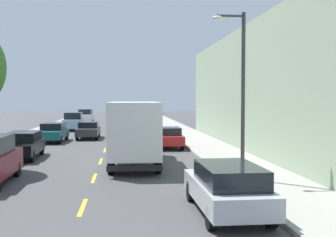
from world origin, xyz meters
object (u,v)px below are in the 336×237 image
Objects in this scene: street_lamp at (239,83)px; parked_suv_white at (86,116)px; delivery_box_truck at (134,129)px; parked_wagon_black at (23,144)px; parked_suv_sky at (74,121)px; parked_sedan_red at (168,137)px; moving_charcoal_sedan at (88,130)px; parked_wagon_silver at (227,187)px; parked_wagon_teal at (53,132)px; parked_hatchback_navy at (153,123)px.

street_lamp is 45.66m from parked_suv_white.
delivery_box_truck reaches higher than parked_wagon_black.
street_lamp is at bearing -71.29° from parked_suv_sky.
parked_sedan_red is 1.00× the size of moving_charcoal_sedan.
parked_wagon_silver is 23.94m from parked_wagon_teal.
parked_suv_white is at bearing 99.86° from parked_wagon_silver.
parked_suv_sky is 21.84m from parked_wagon_black.
parked_sedan_red is at bearing -51.10° from moving_charcoal_sedan.
parked_hatchback_navy is 12.16m from moving_charcoal_sedan.
parked_wagon_silver is 1.00× the size of parked_wagon_black.
parked_wagon_teal is 1.05× the size of moving_charcoal_sedan.
street_lamp is at bearing -50.64° from delivery_box_truck.
parked_suv_white is at bearing 89.75° from parked_wagon_teal.
parked_hatchback_navy is 8.59m from parked_suv_sky.
parked_suv_white reaches higher than moving_charcoal_sedan.
parked_wagon_teal is (-8.68, -13.08, 0.05)m from parked_hatchback_navy.
parked_wagon_teal is at bearing 150.05° from parked_sedan_red.
parked_suv_white is 36.28m from parked_wagon_black.
parked_wagon_black is at bearing -111.43° from parked_hatchback_navy.
street_lamp is 1.50× the size of parked_sedan_red.
parked_wagon_teal is (-8.66, 22.32, 0.00)m from parked_wagon_silver.
parked_sedan_red is 19.34m from parked_suv_sky.
parked_suv_white is 1.02× the size of parked_wagon_black.
delivery_box_truck reaches higher than parked_hatchback_navy.
parked_suv_sky reaches higher than parked_wagon_silver.
delivery_box_truck is 7.07m from parked_wagon_black.
parked_suv_sky is at bearing 108.71° from street_lamp.
parked_hatchback_navy is at bearing 68.57° from parked_wagon_black.
parked_suv_white reaches higher than parked_sedan_red.
parked_wagon_silver is at bearing -55.58° from parked_wagon_black.
street_lamp is at bearing -82.58° from parked_sedan_red.
parked_wagon_silver reaches higher than moving_charcoal_sedan.
parked_suv_sky is at bearing -89.95° from parked_suv_white.
parked_sedan_red is (-0.05, -18.05, -0.01)m from parked_hatchback_navy.
moving_charcoal_sedan is at bearing -120.40° from parked_hatchback_navy.
moving_charcoal_sedan is at bearing -84.31° from parked_suv_white.
parked_wagon_black is (-0.27, -36.28, -0.18)m from parked_suv_white.
street_lamp is 21.86m from moving_charcoal_sedan.
parked_wagon_black is (-8.84, -22.53, 0.05)m from parked_hatchback_navy.
delivery_box_truck is 13.98m from parked_wagon_teal.
street_lamp is at bearing -68.99° from moving_charcoal_sedan.
parked_suv_sky is at bearing 103.54° from delivery_box_truck.
delivery_box_truck is 39.81m from parked_suv_white.
street_lamp is 1.39× the size of parked_suv_sky.
parked_suv_sky reaches higher than parked_sedan_red.
parked_wagon_silver is at bearing -68.80° from parked_wagon_teal.
delivery_box_truck is at bearing -63.93° from parked_wagon_teal.
parked_sedan_red and moving_charcoal_sedan have the same top height.
parked_hatchback_navy is 16.20m from parked_suv_white.
parked_hatchback_navy is 0.90× the size of parked_sedan_red.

